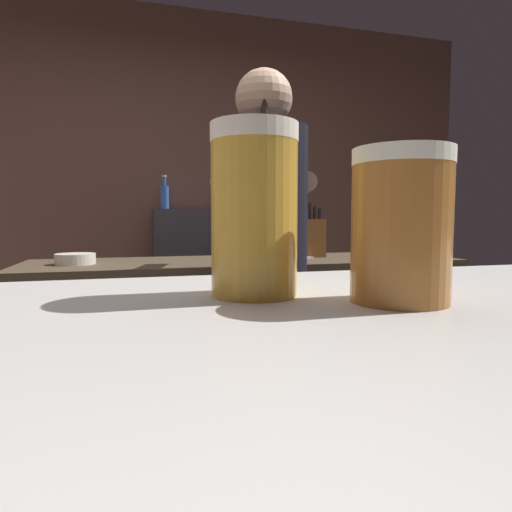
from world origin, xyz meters
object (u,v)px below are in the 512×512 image
(bottle_soy, at_px, (237,199))
(bartender, at_px, (264,254))
(knife_block, at_px, (314,237))
(bottle_hot_sauce, at_px, (244,195))
(bottle_olive_oil, at_px, (222,198))
(pint_glass_near, at_px, (254,211))
(pint_glass_far, at_px, (401,226))
(bottle_vinegar, at_px, (164,196))
(chefs_knife, at_px, (294,259))
(mixing_bowl, at_px, (75,259))

(bottle_soy, bearing_deg, bartender, -99.74)
(knife_block, distance_m, bottle_hot_sauce, 1.04)
(knife_block, distance_m, bottle_olive_oil, 1.14)
(pint_glass_near, xyz_separation_m, bottle_soy, (0.68, 2.95, 0.14))
(pint_glass_far, height_order, bottle_soy, bottle_soy)
(bartender, distance_m, bottle_vinegar, 1.73)
(chefs_knife, xyz_separation_m, pint_glass_far, (-0.56, -1.74, 0.19))
(pint_glass_far, bearing_deg, bottle_soy, 79.29)
(bartender, distance_m, knife_block, 0.67)
(pint_glass_far, xyz_separation_m, bottle_hot_sauce, (0.58, 2.84, 0.18))
(bartender, xyz_separation_m, mixing_bowl, (-0.74, 0.45, -0.04))
(knife_block, relative_size, bottle_vinegar, 1.13)
(pint_glass_far, bearing_deg, bottle_olive_oil, 81.56)
(mixing_bowl, xyz_separation_m, bottle_soy, (1.03, 1.24, 0.33))
(bartender, bearing_deg, bottle_hot_sauce, 4.19)
(chefs_knife, relative_size, bottle_vinegar, 0.96)
(pint_glass_near, relative_size, bottle_hot_sauce, 0.58)
(mixing_bowl, bearing_deg, pint_glass_near, -78.42)
(chefs_knife, distance_m, pint_glass_far, 1.84)
(knife_block, height_order, pint_glass_far, knife_block)
(chefs_knife, relative_size, bottle_hot_sauce, 0.90)
(bottle_hot_sauce, height_order, bottle_soy, bottle_hot_sauce)
(bottle_olive_oil, distance_m, bottle_soy, 0.17)
(bottle_olive_oil, relative_size, bottle_vinegar, 0.86)
(pint_glass_far, bearing_deg, mixing_bowl, 104.49)
(knife_block, distance_m, bottle_soy, 1.21)
(mixing_bowl, distance_m, bottle_soy, 1.64)
(pint_glass_far, distance_m, bottle_vinegar, 3.03)
(mixing_bowl, height_order, bottle_soy, bottle_soy)
(mixing_bowl, xyz_separation_m, bottle_vinegar, (0.48, 1.24, 0.34))
(mixing_bowl, bearing_deg, bartender, -30.99)
(knife_block, distance_m, chefs_knife, 0.21)
(mixing_bowl, bearing_deg, knife_block, 2.92)
(bottle_hot_sauce, height_order, bottle_vinegar, bottle_hot_sauce)
(bottle_hot_sauce, xyz_separation_m, bottle_soy, (-0.01, 0.18, -0.02))
(bottle_olive_oil, bearing_deg, pint_glass_near, -100.75)
(bottle_vinegar, bearing_deg, bartender, -81.25)
(pint_glass_near, xyz_separation_m, bottle_vinegar, (0.13, 2.96, 0.16))
(chefs_knife, distance_m, pint_glass_near, 1.82)
(pint_glass_far, relative_size, bottle_soy, 0.61)
(bartender, distance_m, bottle_olive_oil, 1.61)
(bartender, xyz_separation_m, pint_glass_far, (-0.28, -1.34, 0.13))
(knife_block, xyz_separation_m, bottle_olive_oil, (-0.28, 1.07, 0.25))
(mixing_bowl, distance_m, pint_glass_near, 1.76)
(mixing_bowl, relative_size, bottle_soy, 0.83)
(bartender, relative_size, chefs_knife, 7.02)
(bottle_hot_sauce, bearing_deg, bottle_vinegar, 161.74)
(chefs_knife, bearing_deg, bartender, -147.12)
(bottle_vinegar, bearing_deg, bottle_soy, -0.26)
(pint_glass_near, xyz_separation_m, bottle_olive_oil, (0.54, 2.85, 0.15))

